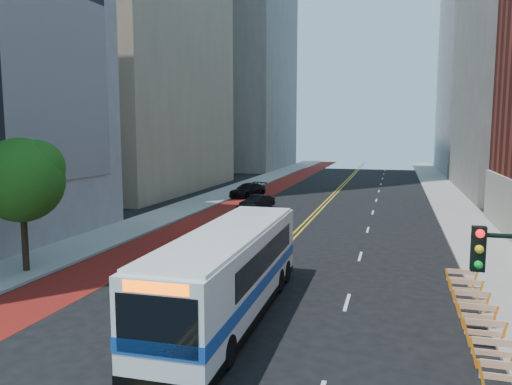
{
  "coord_description": "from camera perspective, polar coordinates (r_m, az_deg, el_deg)",
  "views": [
    {
      "loc": [
        6.57,
        -14.56,
        7.21
      ],
      "look_at": [
        0.25,
        8.0,
        4.28
      ],
      "focal_mm": 35.0,
      "sensor_mm": 36.0,
      "label": 1
    }
  ],
  "objects": [
    {
      "name": "car_c",
      "position": [
        54.26,
        -0.96,
        0.28
      ],
      "size": [
        3.56,
        5.42,
        1.46
      ],
      "primitive_type": "imported",
      "rotation": [
        0.0,
        0.0,
        -0.33
      ],
      "color": "black",
      "rests_on": "ground"
    },
    {
      "name": "lane_dashes",
      "position": [
        53.09,
        13.58,
        -0.86
      ],
      "size": [
        0.14,
        98.2,
        0.01
      ],
      "color": "silver",
      "rests_on": "ground"
    },
    {
      "name": "sidewalk_right",
      "position": [
        45.46,
        22.31,
        -2.43
      ],
      "size": [
        4.0,
        140.0,
        0.15
      ],
      "primitive_type": "cube",
      "color": "gray",
      "rests_on": "ground"
    },
    {
      "name": "street_tree",
      "position": [
        27.34,
        -25.12,
        1.64
      ],
      "size": [
        4.2,
        4.2,
        6.7
      ],
      "color": "black",
      "rests_on": "sidewalk_left"
    },
    {
      "name": "construction_barriers",
      "position": [
        19.38,
        24.32,
        -13.23
      ],
      "size": [
        1.42,
        10.91,
        1.0
      ],
      "color": "orange",
      "rests_on": "ground"
    },
    {
      "name": "car_a",
      "position": [
        39.9,
        -1.36,
        -2.26
      ],
      "size": [
        2.88,
        4.39,
        1.39
      ],
      "primitive_type": "imported",
      "rotation": [
        0.0,
        0.0,
        -0.33
      ],
      "color": "black",
      "rests_on": "ground"
    },
    {
      "name": "ground",
      "position": [
        17.53,
        -8.24,
        -17.23
      ],
      "size": [
        160.0,
        160.0,
        0.0
      ],
      "primitive_type": "plane",
      "color": "black",
      "rests_on": "ground"
    },
    {
      "name": "midrise_right_far",
      "position": [
        96.35,
        27.19,
        18.54
      ],
      "size": [
        20.0,
        28.0,
        55.0
      ],
      "primitive_type": "cube",
      "color": "gray",
      "rests_on": "ground"
    },
    {
      "name": "center_line_inner",
      "position": [
        45.65,
        6.94,
        -2.0
      ],
      "size": [
        0.14,
        140.0,
        0.01
      ],
      "primitive_type": "cube",
      "color": "gold",
      "rests_on": "ground"
    },
    {
      "name": "car_b",
      "position": [
        45.91,
        0.13,
        -1.09
      ],
      "size": [
        2.68,
        4.08,
        1.27
      ],
      "primitive_type": "imported",
      "rotation": [
        0.0,
        0.0,
        -0.38
      ],
      "color": "black",
      "rests_on": "ground"
    },
    {
      "name": "sidewalk_left",
      "position": [
        48.8,
        -6.91,
        -1.32
      ],
      "size": [
        4.0,
        140.0,
        0.15
      ],
      "primitive_type": "cube",
      "color": "gray",
      "rests_on": "ground"
    },
    {
      "name": "center_line_outer",
      "position": [
        45.59,
        7.39,
        -2.02
      ],
      "size": [
        0.14,
        140.0,
        0.01
      ],
      "primitive_type": "cube",
      "color": "gold",
      "rests_on": "ground"
    },
    {
      "name": "bus_lane_paint",
      "position": [
        47.47,
        -2.55,
        -1.6
      ],
      "size": [
        3.6,
        140.0,
        0.01
      ],
      "primitive_type": "cube",
      "color": "#61130D",
      "rests_on": "ground"
    },
    {
      "name": "transit_bus",
      "position": [
        19.55,
        -3.02,
        -8.97
      ],
      "size": [
        2.94,
        12.53,
        3.43
      ],
      "rotation": [
        0.0,
        0.0,
        0.02
      ],
      "color": "silver",
      "rests_on": "ground"
    }
  ]
}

